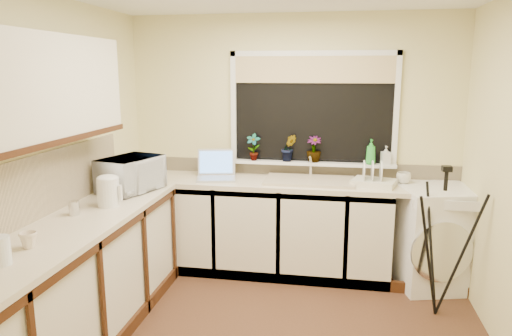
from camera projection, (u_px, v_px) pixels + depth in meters
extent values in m
plane|color=beige|center=(292.00, 142.00, 4.67)|extent=(3.20, 0.00, 3.20)
plane|color=beige|center=(211.00, 258.00, 1.78)|extent=(3.20, 0.00, 3.20)
plane|color=beige|center=(55.00, 166.00, 3.50)|extent=(0.00, 3.00, 3.00)
cube|color=silver|center=(254.00, 227.00, 4.60)|extent=(2.55, 0.60, 0.86)
cube|color=silver|center=(78.00, 287.00, 3.32)|extent=(0.54, 2.40, 0.86)
cube|color=beige|center=(288.00, 183.00, 4.45)|extent=(3.20, 0.60, 0.04)
cube|color=beige|center=(73.00, 226.00, 3.22)|extent=(0.60, 2.40, 0.04)
cube|color=silver|center=(28.00, 90.00, 2.92)|extent=(0.28, 1.90, 0.70)
cube|color=beige|center=(32.00, 189.00, 3.22)|extent=(0.02, 2.40, 0.45)
cube|color=beige|center=(291.00, 168.00, 4.71)|extent=(3.20, 0.02, 0.14)
cube|color=black|center=(313.00, 109.00, 4.56)|extent=(1.50, 0.02, 1.00)
cube|color=tan|center=(314.00, 70.00, 4.46)|extent=(1.50, 0.02, 0.25)
cube|color=white|center=(311.00, 163.00, 4.61)|extent=(1.60, 0.14, 0.03)
cube|color=tan|center=(309.00, 181.00, 4.41)|extent=(0.82, 0.46, 0.03)
cylinder|color=silver|center=(311.00, 166.00, 4.56)|extent=(0.03, 0.03, 0.24)
cube|color=white|center=(435.00, 237.00, 4.26)|extent=(0.77, 0.75, 0.90)
cube|color=#A7A8AF|center=(216.00, 179.00, 4.50)|extent=(0.41, 0.34, 0.02)
cube|color=#558EE8|center=(217.00, 162.00, 4.63)|extent=(0.37, 0.15, 0.25)
cylinder|color=white|center=(108.00, 192.00, 3.60)|extent=(0.17, 0.17, 0.22)
cube|color=beige|center=(374.00, 183.00, 4.26)|extent=(0.43, 0.37, 0.06)
cylinder|color=white|center=(0.00, 251.00, 2.52)|extent=(0.11, 0.11, 0.16)
cylinder|color=silver|center=(74.00, 208.00, 3.39)|extent=(0.08, 0.08, 0.10)
imported|color=white|center=(131.00, 174.00, 4.06)|extent=(0.49, 0.61, 0.29)
imported|color=#999999|center=(253.00, 147.00, 4.64)|extent=(0.14, 0.10, 0.26)
imported|color=#999999|center=(289.00, 148.00, 4.59)|extent=(0.17, 0.15, 0.26)
imported|color=#999999|center=(314.00, 149.00, 4.56)|extent=(0.15, 0.15, 0.25)
imported|color=green|center=(371.00, 152.00, 4.45)|extent=(0.11, 0.11, 0.24)
imported|color=#999999|center=(386.00, 155.00, 4.46)|extent=(0.10, 0.10, 0.17)
imported|color=beige|center=(404.00, 178.00, 4.34)|extent=(0.17, 0.17, 0.10)
imported|color=beige|center=(28.00, 240.00, 2.76)|extent=(0.13, 0.13, 0.09)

